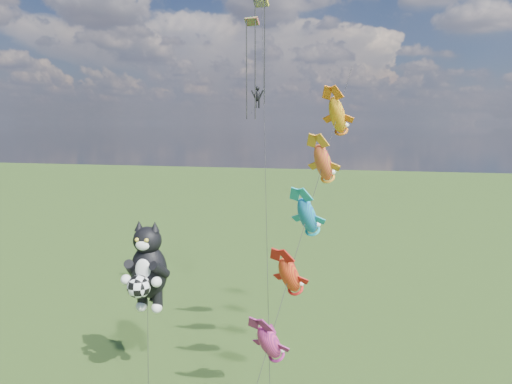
# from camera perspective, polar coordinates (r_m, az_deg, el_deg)

# --- Properties ---
(cat_kite_rig) EXTENTS (2.79, 4.22, 10.20)m
(cat_kite_rig) POSITION_cam_1_polar(r_m,az_deg,el_deg) (31.14, -12.33, -8.37)
(cat_kite_rig) COLOR brown
(cat_kite_rig) RESTS_ON ground
(fish_windsock_rig) EXTENTS (4.47, 15.41, 19.59)m
(fish_windsock_rig) POSITION_cam_1_polar(r_m,az_deg,el_deg) (27.13, 5.87, -2.79)
(fish_windsock_rig) COLOR brown
(fish_windsock_rig) RESTS_ON ground
(parafoil_rig) EXTENTS (5.14, 17.02, 27.64)m
(parafoil_rig) POSITION_cam_1_polar(r_m,az_deg,el_deg) (37.18, 0.19, 12.94)
(parafoil_rig) COLOR brown
(parafoil_rig) RESTS_ON ground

